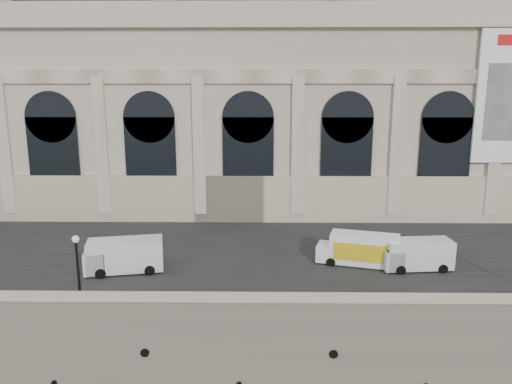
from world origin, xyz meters
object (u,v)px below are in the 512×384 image
at_px(lamp_left, 78,270).
at_px(van_b, 121,256).
at_px(van_c, 413,255).
at_px(box_truck, 360,250).

bearing_deg(lamp_left, van_b, 77.45).
height_order(van_b, lamp_left, lamp_left).
xyz_separation_m(van_c, lamp_left, (-24.00, -6.40, 1.11)).
xyz_separation_m(van_b, box_truck, (18.75, 1.84, -0.03)).
distance_m(van_b, van_c, 22.79).
relative_size(van_b, lamp_left, 1.32).
xyz_separation_m(van_c, box_truck, (-4.02, 0.94, 0.07)).
bearing_deg(van_b, van_c, 2.25).
distance_m(van_b, box_truck, 18.84).
bearing_deg(van_c, lamp_left, -165.07).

